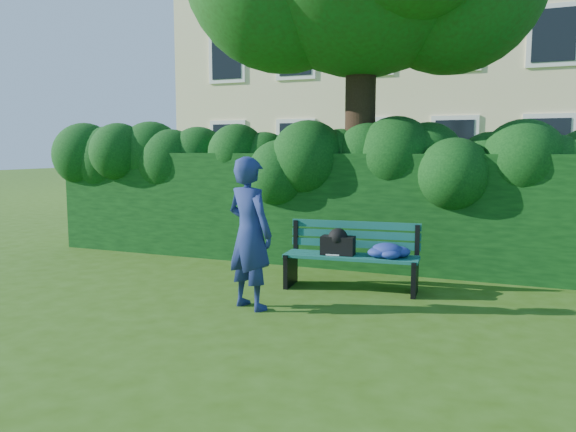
% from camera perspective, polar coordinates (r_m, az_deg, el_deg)
% --- Properties ---
extents(ground, '(80.00, 80.00, 0.00)m').
position_cam_1_polar(ground, '(7.37, -1.79, -7.87)').
color(ground, '#2C4F0E').
rests_on(ground, ground).
extents(apartment_building, '(16.00, 8.08, 12.00)m').
position_cam_1_polar(apartment_building, '(21.10, 14.69, 17.90)').
color(apartment_building, beige).
rests_on(apartment_building, ground).
extents(hedge, '(10.00, 1.00, 1.80)m').
position_cam_1_polar(hedge, '(9.23, 3.78, 0.78)').
color(hedge, black).
rests_on(hedge, ground).
extents(park_bench, '(1.81, 0.72, 0.89)m').
position_cam_1_polar(park_bench, '(7.51, 7.14, -3.73)').
color(park_bench, '#105352').
rests_on(park_bench, ground).
extents(man_reading, '(0.76, 0.63, 1.78)m').
position_cam_1_polar(man_reading, '(6.56, -3.92, -1.76)').
color(man_reading, navy).
rests_on(man_reading, ground).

